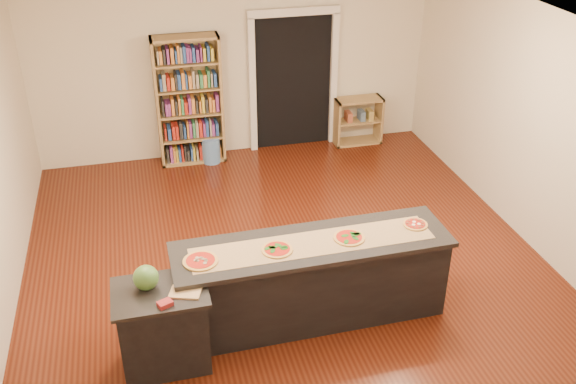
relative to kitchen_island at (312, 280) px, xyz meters
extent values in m
cube|color=beige|center=(-0.02, 0.70, 0.94)|extent=(6.00, 7.00, 2.80)
cube|color=#4F1D0D|center=(-0.02, 0.70, -0.46)|extent=(6.00, 7.00, 0.01)
cube|color=white|center=(-0.02, 0.70, 2.34)|extent=(6.00, 7.00, 0.01)
cube|color=black|center=(0.88, 4.19, 0.59)|extent=(1.20, 0.02, 2.10)
cube|color=silver|center=(0.23, 4.14, 0.59)|extent=(0.10, 0.08, 2.10)
cube|color=silver|center=(1.53, 4.14, 0.59)|extent=(0.10, 0.08, 2.10)
cube|color=silver|center=(0.88, 4.14, 1.69)|extent=(1.40, 0.08, 0.12)
cube|color=black|center=(0.00, 0.00, -0.03)|extent=(2.70, 0.68, 0.87)
cube|color=black|center=(0.00, 0.00, 0.43)|extent=(2.78, 0.75, 0.05)
cube|color=black|center=(-1.52, -0.32, -0.06)|extent=(0.78, 0.55, 0.81)
cube|color=black|center=(-1.52, -0.32, 0.37)|extent=(0.86, 0.63, 0.04)
cube|color=#A4844F|center=(-0.76, 3.98, 0.51)|extent=(0.97, 0.35, 1.94)
cube|color=#A4844F|center=(1.91, 3.99, -0.08)|extent=(0.76, 0.33, 0.76)
cylinder|color=#5887C5|center=(-0.50, 3.86, -0.26)|extent=(0.27, 0.27, 0.40)
cube|color=#9B7F50|center=(0.00, -0.02, 0.46)|extent=(2.42, 0.46, 0.00)
sphere|color=#144214|center=(-1.62, -0.25, 0.50)|extent=(0.23, 0.23, 0.23)
cube|color=tan|center=(-1.29, -0.41, 0.40)|extent=(0.32, 0.26, 0.02)
cube|color=maroon|center=(-1.48, -0.54, 0.41)|extent=(0.15, 0.13, 0.04)
cylinder|color=#195966|center=(-1.26, -0.18, 0.42)|extent=(0.17, 0.17, 0.06)
cylinder|color=#AF8843|center=(-1.11, -0.06, 0.47)|extent=(0.32, 0.32, 0.02)
cylinder|color=#A5190C|center=(-1.11, -0.06, 0.48)|extent=(0.27, 0.27, 0.00)
cylinder|color=#AF8843|center=(-0.37, -0.05, 0.47)|extent=(0.32, 0.32, 0.02)
cylinder|color=#A5190C|center=(-0.37, -0.05, 0.48)|extent=(0.26, 0.26, 0.00)
cylinder|color=#AF8843|center=(0.37, -0.02, 0.47)|extent=(0.32, 0.32, 0.02)
cylinder|color=#A5190C|center=(0.37, -0.02, 0.48)|extent=(0.27, 0.27, 0.00)
cylinder|color=#AF8843|center=(1.11, 0.05, 0.47)|extent=(0.26, 0.26, 0.02)
cylinder|color=#A5190C|center=(1.11, 0.05, 0.48)|extent=(0.21, 0.21, 0.00)
camera|label=1|loc=(-1.51, -5.03, 3.96)|focal=40.00mm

